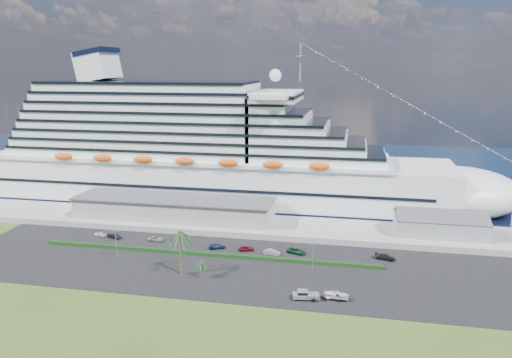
% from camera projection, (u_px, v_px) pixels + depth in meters
% --- Properties ---
extents(ground, '(420.00, 420.00, 0.00)m').
position_uv_depth(ground, '(218.00, 285.00, 109.64)').
color(ground, '#3B531B').
rests_on(ground, ground).
extents(asphalt_lot, '(140.00, 38.00, 0.12)m').
position_uv_depth(asphalt_lot, '(231.00, 266.00, 120.13)').
color(asphalt_lot, black).
rests_on(asphalt_lot, ground).
extents(wharf, '(240.00, 20.00, 1.80)m').
position_uv_depth(wharf, '(255.00, 225.00, 147.65)').
color(wharf, gray).
rests_on(wharf, ground).
extents(water, '(420.00, 160.00, 0.02)m').
position_uv_depth(water, '(293.00, 168.00, 233.83)').
color(water, '#0A1D31').
rests_on(water, ground).
extents(cruise_ship, '(191.00, 38.00, 54.00)m').
position_uv_depth(cruise_ship, '(207.00, 156.00, 171.15)').
color(cruise_ship, silver).
rests_on(cruise_ship, ground).
extents(terminal_building, '(61.00, 15.00, 6.30)m').
position_uv_depth(terminal_building, '(174.00, 207.00, 151.51)').
color(terminal_building, gray).
rests_on(terminal_building, wharf).
extents(port_shed, '(24.00, 12.31, 7.37)m').
position_uv_depth(port_shed, '(440.00, 225.00, 136.91)').
color(port_shed, gray).
rests_on(port_shed, wharf).
extents(flagpole, '(1.08, 0.16, 12.00)m').
position_uv_depth(flagpole, '(512.00, 215.00, 132.58)').
color(flagpole, silver).
rests_on(flagpole, wharf).
extents(hedge, '(88.00, 1.10, 0.90)m').
position_uv_depth(hedge, '(205.00, 254.00, 126.33)').
color(hedge, black).
rests_on(hedge, asphalt_lot).
extents(lamp_post_left, '(1.60, 0.35, 8.27)m').
position_uv_depth(lamp_post_left, '(116.00, 241.00, 121.44)').
color(lamp_post_left, gray).
rests_on(lamp_post_left, asphalt_lot).
extents(lamp_post_right, '(1.60, 0.35, 8.27)m').
position_uv_depth(lamp_post_right, '(313.00, 256.00, 112.25)').
color(lamp_post_right, gray).
rests_on(lamp_post_right, asphalt_lot).
extents(palm_tall, '(8.82, 8.82, 11.13)m').
position_uv_depth(palm_tall, '(180.00, 237.00, 113.30)').
color(palm_tall, '#47301E').
rests_on(palm_tall, ground).
extents(palm_short, '(3.53, 3.53, 4.56)m').
position_uv_depth(palm_short, '(202.00, 264.00, 112.06)').
color(palm_short, '#47301E').
rests_on(palm_short, ground).
extents(parked_car_0, '(3.76, 1.73, 1.25)m').
position_uv_depth(parked_car_0, '(101.00, 234.00, 140.39)').
color(parked_car_0, silver).
rests_on(parked_car_0, asphalt_lot).
extents(parked_car_1, '(4.47, 3.00, 1.39)m').
position_uv_depth(parked_car_1, '(114.00, 236.00, 138.70)').
color(parked_car_1, black).
rests_on(parked_car_1, asphalt_lot).
extents(parked_car_2, '(4.71, 2.53, 1.26)m').
position_uv_depth(parked_car_2, '(156.00, 239.00, 136.69)').
color(parked_car_2, '#969A9E').
rests_on(parked_car_2, asphalt_lot).
extents(parked_car_3, '(4.70, 3.43, 1.27)m').
position_uv_depth(parked_car_3, '(217.00, 246.00, 130.98)').
color(parked_car_3, '#15264A').
rests_on(parked_car_3, asphalt_lot).
extents(parked_car_4, '(4.41, 2.98, 1.39)m').
position_uv_depth(parked_car_4, '(246.00, 248.00, 129.47)').
color(parked_car_4, maroon).
rests_on(parked_car_4, asphalt_lot).
extents(parked_car_5, '(4.48, 2.17, 1.42)m').
position_uv_depth(parked_car_5, '(272.00, 252.00, 126.72)').
color(parked_car_5, '#95969B').
rests_on(parked_car_5, asphalt_lot).
extents(parked_car_6, '(5.32, 3.86, 1.34)m').
position_uv_depth(parked_car_6, '(296.00, 251.00, 127.66)').
color(parked_car_6, '#0E3A22').
rests_on(parked_car_6, asphalt_lot).
extents(parked_car_7, '(5.37, 3.27, 1.46)m').
position_uv_depth(parked_car_7, '(385.00, 257.00, 123.66)').
color(parked_car_7, black).
rests_on(parked_car_7, asphalt_lot).
extents(pickup_truck, '(5.73, 2.79, 1.93)m').
position_uv_depth(pickup_truck, '(306.00, 295.00, 102.63)').
color(pickup_truck, black).
rests_on(pickup_truck, asphalt_lot).
extents(boat_trailer, '(6.07, 4.00, 1.74)m').
position_uv_depth(boat_trailer, '(337.00, 295.00, 102.50)').
color(boat_trailer, gray).
rests_on(boat_trailer, asphalt_lot).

